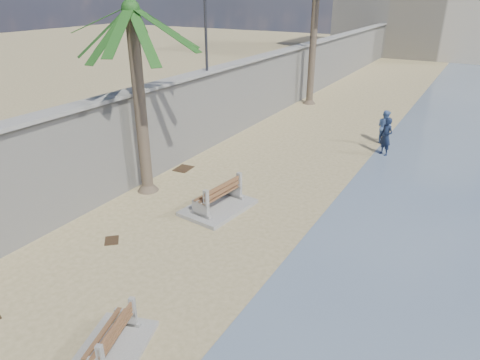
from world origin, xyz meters
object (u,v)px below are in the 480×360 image
at_px(bench_near, 111,339).
at_px(person_b, 385,125).
at_px(bench_far, 218,198).
at_px(palm_mid, 131,11).
at_px(person_a, 386,134).

height_order(bench_near, person_b, person_b).
height_order(bench_near, bench_far, bench_far).
bearing_deg(bench_near, bench_far, 103.22).
bearing_deg(palm_mid, bench_near, -54.15).
height_order(bench_near, palm_mid, palm_mid).
xyz_separation_m(person_a, person_b, (-0.43, 1.66, -0.09)).
relative_size(bench_far, palm_mid, 0.36).
xyz_separation_m(bench_near, person_b, (1.75, 16.40, 0.57)).
bearing_deg(bench_near, person_b, 83.91).
relative_size(bench_near, bench_far, 0.84).
relative_size(palm_mid, person_a, 3.64).
distance_m(bench_far, person_b, 10.47).
bearing_deg(person_a, palm_mid, -96.14).
height_order(bench_far, person_a, person_a).
height_order(bench_far, palm_mid, palm_mid).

